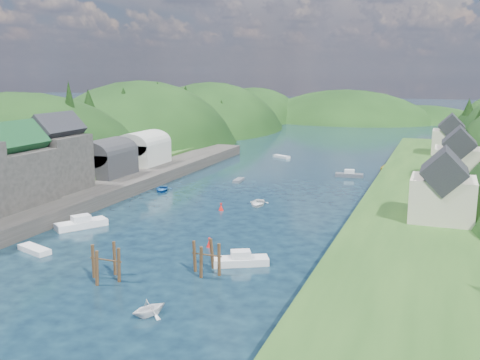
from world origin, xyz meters
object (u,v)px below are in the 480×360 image
at_px(channel_buoy_near, 209,243).
at_px(piling_cluster_near, 106,266).
at_px(piling_cluster_far, 207,261).
at_px(channel_buoy_far, 221,207).

bearing_deg(channel_buoy_near, piling_cluster_near, -113.09).
height_order(piling_cluster_far, channel_buoy_far, piling_cluster_far).
bearing_deg(piling_cluster_near, channel_buoy_near, 66.91).
bearing_deg(channel_buoy_near, channel_buoy_far, 108.31).
relative_size(piling_cluster_far, channel_buoy_far, 3.40).
height_order(piling_cluster_near, piling_cluster_far, piling_cluster_near).
xyz_separation_m(piling_cluster_near, channel_buoy_near, (5.16, 12.11, -0.89)).
distance_m(piling_cluster_near, channel_buoy_far, 27.21).
relative_size(piling_cluster_near, piling_cluster_far, 1.03).
relative_size(channel_buoy_near, channel_buoy_far, 1.00).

